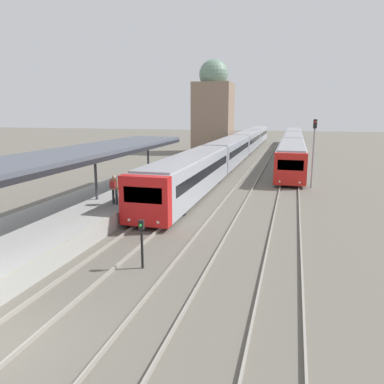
# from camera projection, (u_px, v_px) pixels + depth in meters

# --- Properties ---
(track_middle_line) EXTENTS (1.51, 120.00, 0.15)m
(track_middle_line) POSITION_uv_depth(u_px,v_px,m) (119.00, 371.00, 8.75)
(track_middle_line) COLOR gray
(track_middle_line) RESTS_ON ground_plane
(platform_canopy) EXTENTS (4.00, 20.88, 3.11)m
(platform_canopy) POSITION_uv_depth(u_px,v_px,m) (95.00, 150.00, 21.82)
(platform_canopy) COLOR #4C515B
(platform_canopy) RESTS_ON station_platform
(person_on_platform) EXTENTS (0.40, 0.40, 1.66)m
(person_on_platform) POSITION_uv_depth(u_px,v_px,m) (114.00, 187.00, 21.04)
(person_on_platform) COLOR #2D2D33
(person_on_platform) RESTS_ON station_platform
(train_near) EXTENTS (2.66, 67.79, 2.97)m
(train_near) POSITION_uv_depth(u_px,v_px,m) (239.00, 145.00, 50.78)
(train_near) COLOR red
(train_near) RESTS_ON ground_plane
(train_far) EXTENTS (2.59, 49.36, 2.96)m
(train_far) POSITION_uv_depth(u_px,v_px,m) (293.00, 144.00, 52.74)
(train_far) COLOR red
(train_far) RESTS_ON ground_plane
(signal_post_near) EXTENTS (0.20, 0.21, 1.95)m
(signal_post_near) POSITION_uv_depth(u_px,v_px,m) (142.00, 239.00, 14.42)
(signal_post_near) COLOR black
(signal_post_near) RESTS_ON ground_plane
(signal_mast_far) EXTENTS (0.28, 0.29, 5.45)m
(signal_mast_far) POSITION_uv_depth(u_px,v_px,m) (314.00, 146.00, 29.54)
(signal_mast_far) COLOR gray
(signal_mast_far) RESTS_ON ground_plane
(distant_domed_building) EXTENTS (5.49, 5.49, 13.49)m
(distant_domed_building) POSITION_uv_depth(u_px,v_px,m) (213.00, 110.00, 55.51)
(distant_domed_building) COLOR #89705B
(distant_domed_building) RESTS_ON ground_plane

